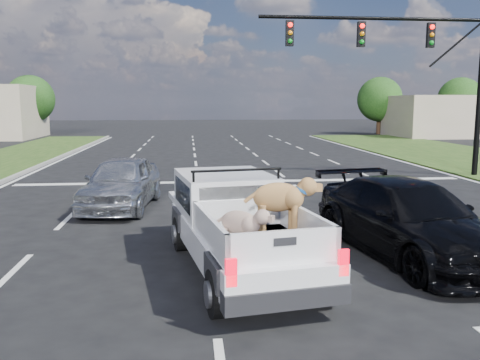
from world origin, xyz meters
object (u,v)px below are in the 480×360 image
object	(u,v)px
traffic_signal	(424,58)
pickup_truck	(238,223)
silver_sedan	(121,182)
black_coupe	(409,219)

from	to	relation	value
traffic_signal	pickup_truck	size ratio (longest dim) A/B	1.78
pickup_truck	silver_sedan	bearing A→B (deg)	106.36
silver_sedan	traffic_signal	bearing A→B (deg)	30.49
pickup_truck	traffic_signal	bearing A→B (deg)	42.48
traffic_signal	pickup_truck	xyz separation A→B (m)	(-8.41, -10.76, -3.86)
silver_sedan	black_coupe	size ratio (longest dim) A/B	0.86
traffic_signal	silver_sedan	xyz separation A→B (m)	(-11.21, -4.99, -3.98)
traffic_signal	black_coupe	bearing A→B (deg)	-115.97
silver_sedan	pickup_truck	bearing A→B (deg)	-57.65
traffic_signal	black_coupe	size ratio (longest dim) A/B	1.79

